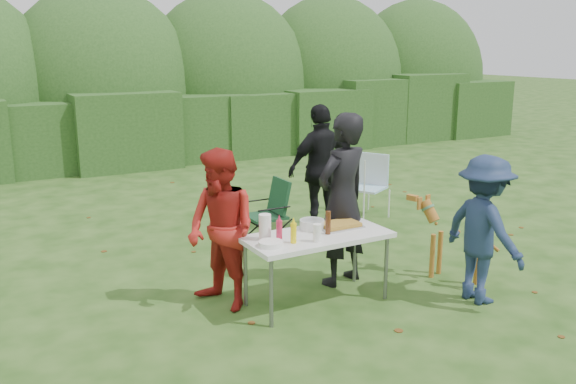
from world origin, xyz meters
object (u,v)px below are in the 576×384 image
person_black_puffy (321,169)px  lawn_chair (367,185)px  person_cook (342,200)px  folding_table (317,239)px  ketchup_bottle (279,231)px  child (484,230)px  camping_chair (266,213)px  paper_towel_roll (265,227)px  mustard_bottle (294,233)px  beer_bottle (328,223)px  person_red_jacket (221,230)px  dog (455,243)px

person_black_puffy → lawn_chair: bearing=-165.2°
person_cook → person_black_puffy: 1.99m
folding_table → ketchup_bottle: ketchup_bottle is taller
child → lawn_chair: size_ratio=1.60×
camping_chair → paper_towel_roll: (-0.95, -1.84, 0.43)m
mustard_bottle → lawn_chair: bearing=42.6°
beer_bottle → paper_towel_roll: size_ratio=0.92×
person_black_puffy → ketchup_bottle: size_ratio=8.28×
folding_table → child: size_ratio=0.97×
person_red_jacket → dog: (2.56, -0.64, -0.37)m
person_black_puffy → dog: size_ratio=1.93×
ketchup_bottle → paper_towel_roll: bearing=124.0°
folding_table → dog: bearing=-8.8°
person_red_jacket → camping_chair: bearing=122.8°
folding_table → camping_chair: bearing=78.1°
child → dog: bearing=-14.9°
person_cook → ketchup_bottle: bearing=6.2°
child → dog: child is taller
child → camping_chair: size_ratio=1.74×
person_cook → child: bearing=117.0°
mustard_bottle → paper_towel_roll: 0.30m
child → person_red_jacket: bearing=65.4°
lawn_chair → beer_bottle: size_ratio=4.03×
child → beer_bottle: bearing=63.6°
folding_table → child: (1.52, -0.79, 0.09)m
folding_table → person_cook: bearing=32.4°
folding_table → ketchup_bottle: bearing=-176.4°
child → ketchup_bottle: child is taller
child → camping_chair: 2.97m
dog → mustard_bottle: size_ratio=4.71×
dog → person_black_puffy: bearing=-9.9°
folding_table → person_red_jacket: 0.98m
person_black_puffy → lawn_chair: (1.04, 0.31, -0.43)m
ketchup_bottle → child: bearing=-21.0°
ketchup_bottle → dog: bearing=-6.2°
beer_bottle → camping_chair: bearing=81.2°
camping_chair → person_cook: bearing=95.6°
person_black_puffy → lawn_chair: size_ratio=1.88×
mustard_bottle → folding_table: bearing=19.0°
person_black_puffy → beer_bottle: size_ratio=7.59×
person_black_puffy → child: bearing=90.5°
person_red_jacket → paper_towel_roll: size_ratio=6.28×
child → mustard_bottle: size_ratio=7.72×
beer_bottle → paper_towel_roll: paper_towel_roll is taller
ketchup_bottle → beer_bottle: 0.56m
person_red_jacket → lawn_chair: size_ratio=1.69×
person_cook → ketchup_bottle: 1.06m
lawn_chair → beer_bottle: bearing=18.0°
ketchup_bottle → paper_towel_roll: paper_towel_roll is taller
beer_bottle → person_black_puffy: bearing=59.2°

